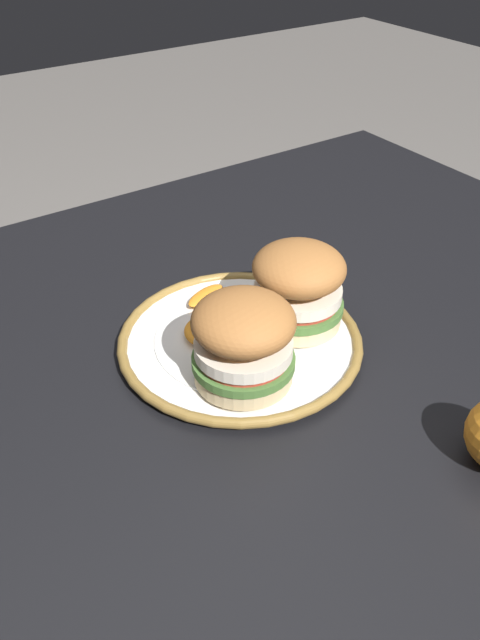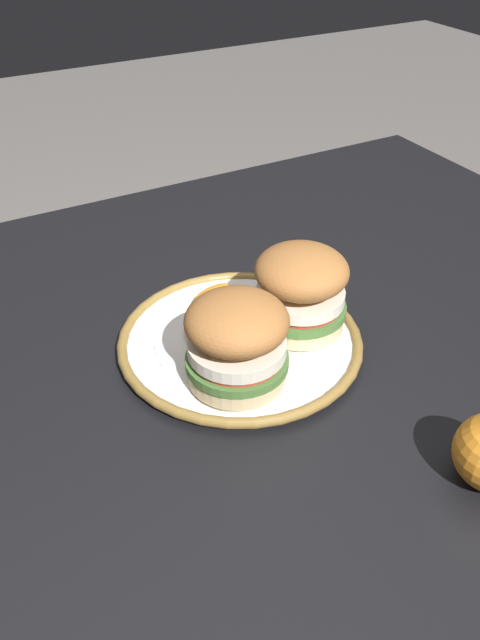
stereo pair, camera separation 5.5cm
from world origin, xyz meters
name	(u,v)px [view 2 (the right image)]	position (x,y,z in m)	size (l,w,h in m)	color
ground_plane	(247,640)	(0.00, 0.00, 0.00)	(8.00, 8.00, 0.00)	slate
dining_table	(251,394)	(0.00, 0.00, 0.64)	(1.16, 0.85, 0.75)	black
dinner_plate	(240,341)	(-0.03, -0.03, 0.76)	(0.29, 0.29, 0.02)	white
sandwich_half_left	(301,288)	(0.04, -0.04, 0.82)	(0.14, 0.14, 0.10)	beige
sandwich_half_right	(237,340)	(-0.07, -0.09, 0.82)	(0.15, 0.15, 0.10)	beige
orange_peel_curled	(210,329)	(-0.06, -0.01, 0.78)	(0.08, 0.08, 0.01)	orange
orange_peel_strip_long	(212,294)	(-0.03, 0.06, 0.78)	(0.06, 0.04, 0.01)	orange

